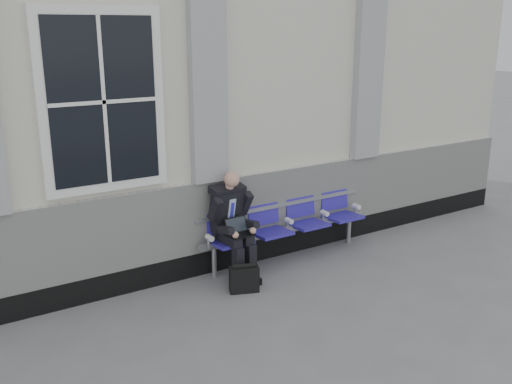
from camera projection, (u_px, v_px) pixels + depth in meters
ground at (133, 364)px, 5.29m from camera, size 70.00×70.00×0.00m
station_building at (27, 89)px, 7.48m from camera, size 14.40×4.40×4.49m
bench at (286, 219)px, 7.57m from camera, size 2.60×0.47×0.91m
businessman at (232, 220)px, 6.95m from camera, size 0.54×0.73×1.35m
briefcase at (244, 279)px, 6.69m from camera, size 0.37×0.26×0.35m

